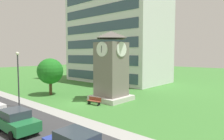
{
  "coord_description": "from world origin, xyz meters",
  "views": [
    {
      "loc": [
        18.69,
        -15.27,
        5.86
      ],
      "look_at": [
        0.77,
        4.85,
        3.79
      ],
      "focal_mm": 32.42,
      "sensor_mm": 36.0,
      "label": 1
    }
  ],
  "objects_px": {
    "parked_car_green": "(16,121)",
    "street_lamp": "(18,73)",
    "clock_tower": "(111,70)",
    "tree_streetside": "(50,71)",
    "park_bench": "(94,101)"
  },
  "relations": [
    {
      "from": "parked_car_green",
      "to": "street_lamp",
      "type": "bearing_deg",
      "value": 154.92
    },
    {
      "from": "clock_tower",
      "to": "tree_streetside",
      "type": "bearing_deg",
      "value": -159.86
    },
    {
      "from": "clock_tower",
      "to": "park_bench",
      "type": "xyz_separation_m",
      "value": [
        0.16,
        -3.14,
        -3.42
      ]
    },
    {
      "from": "clock_tower",
      "to": "park_bench",
      "type": "distance_m",
      "value": 4.65
    },
    {
      "from": "street_lamp",
      "to": "park_bench",
      "type": "bearing_deg",
      "value": 47.48
    },
    {
      "from": "clock_tower",
      "to": "street_lamp",
      "type": "bearing_deg",
      "value": -120.63
    },
    {
      "from": "park_bench",
      "to": "parked_car_green",
      "type": "xyz_separation_m",
      "value": [
        1.65,
        -9.66,
        0.4
      ]
    },
    {
      "from": "clock_tower",
      "to": "park_bench",
      "type": "relative_size",
      "value": 4.76
    },
    {
      "from": "park_bench",
      "to": "street_lamp",
      "type": "relative_size",
      "value": 0.3
    },
    {
      "from": "parked_car_green",
      "to": "clock_tower",
      "type": "bearing_deg",
      "value": 98.05
    },
    {
      "from": "park_bench",
      "to": "parked_car_green",
      "type": "height_order",
      "value": "parked_car_green"
    },
    {
      "from": "clock_tower",
      "to": "tree_streetside",
      "type": "relative_size",
      "value": 1.66
    },
    {
      "from": "clock_tower",
      "to": "street_lamp",
      "type": "distance_m",
      "value": 10.88
    },
    {
      "from": "parked_car_green",
      "to": "tree_streetside",
      "type": "bearing_deg",
      "value": 138.54
    },
    {
      "from": "tree_streetside",
      "to": "parked_car_green",
      "type": "bearing_deg",
      "value": -41.46
    }
  ]
}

